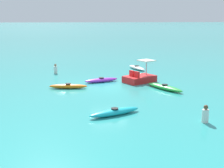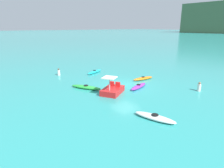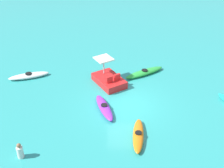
{
  "view_description": "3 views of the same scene",
  "coord_description": "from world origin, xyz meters",
  "px_view_note": "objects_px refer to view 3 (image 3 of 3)",
  "views": [
    {
      "loc": [
        -20.91,
        2.19,
        4.94
      ],
      "look_at": [
        -0.27,
        -0.2,
        0.21
      ],
      "focal_mm": 46.89,
      "sensor_mm": 36.0,
      "label": 1
    },
    {
      "loc": [
        14.07,
        -12.47,
        5.82
      ],
      "look_at": [
        0.62,
        -2.23,
        0.7
      ],
      "focal_mm": 30.62,
      "sensor_mm": 36.0,
      "label": 2
    },
    {
      "loc": [
        1.21,
        14.79,
        10.77
      ],
      "look_at": [
        0.92,
        -1.99,
        0.31
      ],
      "focal_mm": 47.25,
      "sensor_mm": 36.0,
      "label": 3
    }
  ],
  "objects_px": {
    "kayak_green": "(144,72)",
    "person_near_shore": "(20,151)",
    "kayak_orange": "(138,135)",
    "kayak_white": "(29,76)",
    "kayak_purple": "(104,107)",
    "pedal_boat_red": "(109,79)"
  },
  "relations": [
    {
      "from": "kayak_orange",
      "to": "pedal_boat_red",
      "type": "xyz_separation_m",
      "value": [
        1.52,
        -5.52,
        0.17
      ]
    },
    {
      "from": "kayak_purple",
      "to": "pedal_boat_red",
      "type": "xyz_separation_m",
      "value": [
        -0.31,
        -3.0,
        0.17
      ]
    },
    {
      "from": "kayak_orange",
      "to": "kayak_green",
      "type": "distance_m",
      "value": 6.84
    },
    {
      "from": "kayak_green",
      "to": "pedal_boat_red",
      "type": "relative_size",
      "value": 1.1
    },
    {
      "from": "kayak_orange",
      "to": "kayak_white",
      "type": "xyz_separation_m",
      "value": [
        7.23,
        -6.43,
        0.0
      ]
    },
    {
      "from": "kayak_orange",
      "to": "kayak_purple",
      "type": "bearing_deg",
      "value": -54.12
    },
    {
      "from": "kayak_white",
      "to": "kayak_green",
      "type": "bearing_deg",
      "value": -177.72
    },
    {
      "from": "kayak_white",
      "to": "pedal_boat_red",
      "type": "relative_size",
      "value": 1.02
    },
    {
      "from": "kayak_green",
      "to": "kayak_orange",
      "type": "bearing_deg",
      "value": 80.88
    },
    {
      "from": "kayak_green",
      "to": "person_near_shore",
      "type": "distance_m",
      "value": 10.68
    },
    {
      "from": "kayak_green",
      "to": "person_near_shore",
      "type": "height_order",
      "value": "person_near_shore"
    },
    {
      "from": "kayak_white",
      "to": "kayak_green",
      "type": "distance_m",
      "value": 8.32
    },
    {
      "from": "kayak_orange",
      "to": "kayak_purple",
      "type": "height_order",
      "value": "same"
    },
    {
      "from": "kayak_orange",
      "to": "kayak_white",
      "type": "distance_m",
      "value": 9.67
    },
    {
      "from": "kayak_green",
      "to": "person_near_shore",
      "type": "relative_size",
      "value": 3.53
    },
    {
      "from": "kayak_white",
      "to": "kayak_purple",
      "type": "xyz_separation_m",
      "value": [
        -5.41,
        3.9,
        -0.0
      ]
    },
    {
      "from": "kayak_orange",
      "to": "kayak_purple",
      "type": "xyz_separation_m",
      "value": [
        1.83,
        -2.52,
        0.0
      ]
    },
    {
      "from": "pedal_boat_red",
      "to": "kayak_white",
      "type": "bearing_deg",
      "value": -9.03
    },
    {
      "from": "kayak_orange",
      "to": "kayak_white",
      "type": "relative_size",
      "value": 0.95
    },
    {
      "from": "pedal_boat_red",
      "to": "kayak_orange",
      "type": "bearing_deg",
      "value": 105.38
    },
    {
      "from": "kayak_green",
      "to": "pedal_boat_red",
      "type": "bearing_deg",
      "value": 25.46
    },
    {
      "from": "kayak_green",
      "to": "pedal_boat_red",
      "type": "height_order",
      "value": "pedal_boat_red"
    }
  ]
}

